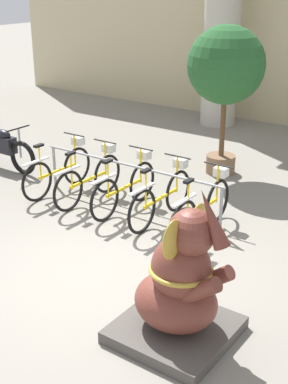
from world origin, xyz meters
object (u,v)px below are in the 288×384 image
at_px(elephant_statue, 180,288).
at_px(bicycle_4, 203,207).
at_px(bicycle_1, 90,178).
at_px(bicycle_3, 162,197).
at_px(motorcycle, 1,147).
at_px(bicycle_2, 125,187).
at_px(bicycle_0, 59,170).
at_px(potted_tree, 226,69).

bearing_deg(elephant_statue, bicycle_4, 114.25).
distance_m(bicycle_1, bicycle_3, 1.45).
distance_m(bicycle_4, motorcycle, 4.71).
xyz_separation_m(bicycle_1, bicycle_2, (0.72, 0.05, 0.00)).
bearing_deg(bicycle_0, bicycle_3, 0.87).
bearing_deg(bicycle_3, potted_tree, 96.69).
distance_m(bicycle_2, bicycle_3, 0.72).
xyz_separation_m(bicycle_2, elephant_statue, (2.50, -2.35, 0.20)).
distance_m(bicycle_0, motorcycle, 1.82).
bearing_deg(bicycle_1, bicycle_4, 1.21).
xyz_separation_m(bicycle_2, potted_tree, (0.43, 2.50, 1.61)).
bearing_deg(bicycle_1, bicycle_2, 3.91).
relative_size(bicycle_0, bicycle_3, 1.00).
relative_size(bicycle_1, bicycle_2, 1.00).
relative_size(bicycle_2, potted_tree, 0.61).
relative_size(bicycle_3, elephant_statue, 0.95).
distance_m(motorcycle, potted_tree, 4.62).
bearing_deg(potted_tree, bicycle_0, -126.41).
xyz_separation_m(elephant_statue, potted_tree, (-2.07, 4.85, 1.41)).
height_order(bicycle_1, bicycle_4, same).
xyz_separation_m(bicycle_1, motorcycle, (-2.53, 0.24, 0.04)).
relative_size(bicycle_0, bicycle_2, 1.00).
bearing_deg(elephant_statue, bicycle_0, 149.75).
bearing_deg(potted_tree, motorcycle, -147.88).
relative_size(bicycle_2, bicycle_4, 1.00).
xyz_separation_m(bicycle_4, potted_tree, (-1.02, 2.51, 1.61)).
height_order(bicycle_1, elephant_statue, elephant_statue).
distance_m(bicycle_3, potted_tree, 3.00).
height_order(bicycle_0, bicycle_1, same).
height_order(bicycle_2, bicycle_4, same).
xyz_separation_m(bicycle_3, motorcycle, (-3.98, 0.20, 0.04)).
relative_size(motorcycle, potted_tree, 0.68).
xyz_separation_m(bicycle_0, elephant_statue, (3.95, -2.30, 0.20)).
bearing_deg(bicycle_4, bicycle_0, -179.25).
bearing_deg(motorcycle, elephant_statue, -23.78).
bearing_deg(motorcycle, bicycle_1, -5.43).
height_order(bicycle_0, potted_tree, potted_tree).
relative_size(bicycle_0, bicycle_1, 1.00).
distance_m(elephant_statue, motorcycle, 6.29).
relative_size(bicycle_1, motorcycle, 0.89).
relative_size(bicycle_4, motorcycle, 0.89).
bearing_deg(bicycle_4, bicycle_3, -179.59).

